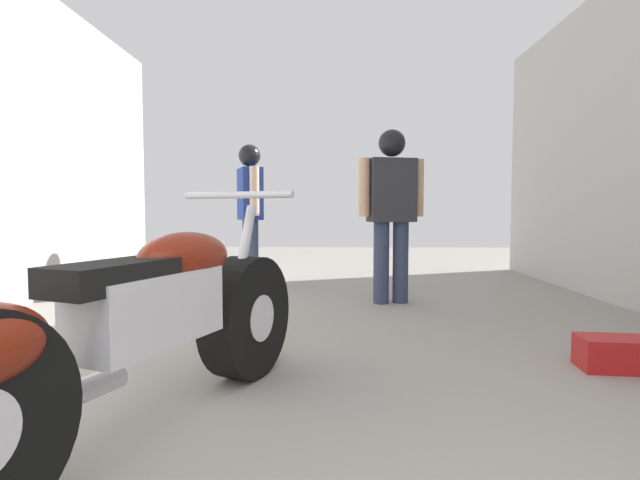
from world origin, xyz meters
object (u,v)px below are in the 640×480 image
object	(u,v)px
mechanic_in_blue	(250,202)
red_toolbox	(614,354)
mechanic_with_helmet	(391,200)
motorcycle_maroon_cruiser	(141,333)

from	to	relation	value
mechanic_in_blue	red_toolbox	distance (m)	3.97
mechanic_with_helmet	mechanic_in_blue	bearing A→B (deg)	146.52
mechanic_in_blue	red_toolbox	size ratio (longest dim) A/B	4.47
motorcycle_maroon_cruiser	mechanic_with_helmet	distance (m)	3.14
mechanic_in_blue	mechanic_with_helmet	size ratio (longest dim) A/B	1.00
mechanic_in_blue	red_toolbox	xyz separation A→B (m)	(2.53, -2.93, -0.89)
motorcycle_maroon_cruiser	red_toolbox	xyz separation A→B (m)	(2.28, 0.88, -0.32)
mechanic_with_helmet	red_toolbox	xyz separation A→B (m)	(1.01, -1.92, -0.89)
mechanic_with_helmet	red_toolbox	world-z (taller)	mechanic_with_helmet
red_toolbox	mechanic_in_blue	bearing A→B (deg)	130.79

